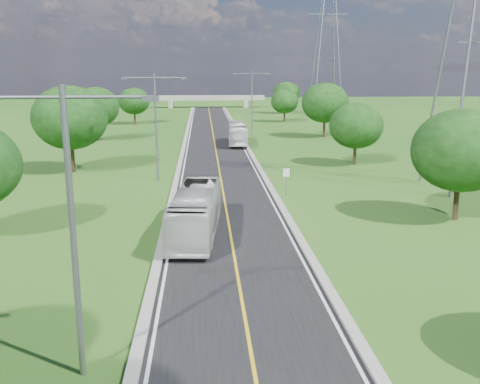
{
  "coord_description": "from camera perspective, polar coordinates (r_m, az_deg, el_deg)",
  "views": [
    {
      "loc": [
        -1.68,
        -5.16,
        10.5
      ],
      "look_at": [
        0.57,
        26.89,
        3.0
      ],
      "focal_mm": 40.0,
      "sensor_mm": 36.0,
      "label": 1
    }
  ],
  "objects": [
    {
      "name": "tree_lc",
      "position": [
        56.96,
        -17.68,
        7.56
      ],
      "size": [
        7.56,
        7.56,
        8.79
      ],
      "color": "black",
      "rests_on": "ground"
    },
    {
      "name": "speed_limit_sign",
      "position": [
        44.59,
        4.95,
        1.57
      ],
      "size": [
        0.55,
        0.09,
        2.4
      ],
      "color": "slate",
      "rests_on": "ground"
    },
    {
      "name": "bus_inbound",
      "position": [
        34.05,
        -4.73,
        -2.11
      ],
      "size": [
        3.54,
        11.02,
        3.02
      ],
      "primitive_type": "imported",
      "rotation": [
        0.0,
        0.0,
        -0.09
      ],
      "color": "silver",
      "rests_on": "road"
    },
    {
      "name": "streetlight_near_left",
      "position": [
        18.27,
        -17.56,
        -1.92
      ],
      "size": [
        5.9,
        0.25,
        10.0
      ],
      "color": "slate",
      "rests_on": "ground"
    },
    {
      "name": "tree_rc",
      "position": [
        59.86,
        12.28,
        6.93
      ],
      "size": [
        5.88,
        5.88,
        6.84
      ],
      "color": "black",
      "rests_on": "ground"
    },
    {
      "name": "overpass",
      "position": [
        145.39,
        -3.4,
        9.92
      ],
      "size": [
        30.0,
        3.0,
        3.2
      ],
      "color": "gray",
      "rests_on": "ground"
    },
    {
      "name": "power_tower_far",
      "position": [
        123.36,
        9.25,
        14.6
      ],
      "size": [
        9.0,
        6.4,
        28.0
      ],
      "color": "slate",
      "rests_on": "ground"
    },
    {
      "name": "curb_left",
      "position": [
        71.96,
        -6.04,
        4.76
      ],
      "size": [
        0.5,
        150.0,
        0.22
      ],
      "primitive_type": "cube",
      "color": "gray",
      "rests_on": "ground"
    },
    {
      "name": "curb_right",
      "position": [
        72.16,
        0.74,
        4.85
      ],
      "size": [
        0.5,
        150.0,
        0.22
      ],
      "primitive_type": "cube",
      "color": "gray",
      "rests_on": "ground"
    },
    {
      "name": "tree_rf",
      "position": [
        126.83,
        5.0,
        10.44
      ],
      "size": [
        6.3,
        6.3,
        7.33
      ],
      "color": "black",
      "rests_on": "ground"
    },
    {
      "name": "bus_outbound",
      "position": [
        74.65,
        -0.24,
        6.24
      ],
      "size": [
        2.96,
        10.7,
        2.95
      ],
      "primitive_type": "imported",
      "rotation": [
        0.0,
        0.0,
        3.1
      ],
      "color": "silver",
      "rests_on": "road"
    },
    {
      "name": "streetlight_far_right",
      "position": [
        83.64,
        1.28,
        10.01
      ],
      "size": [
        5.9,
        0.25,
        10.0
      ],
      "color": "slate",
      "rests_on": "ground"
    },
    {
      "name": "tree_ld",
      "position": [
        80.82,
        -15.11,
        8.75
      ],
      "size": [
        6.72,
        6.72,
        7.82
      ],
      "color": "black",
      "rests_on": "ground"
    },
    {
      "name": "tree_rb",
      "position": [
        39.74,
        22.51,
        4.12
      ],
      "size": [
        6.72,
        6.72,
        7.82
      ],
      "color": "black",
      "rests_on": "ground"
    },
    {
      "name": "ground",
      "position": [
        66.02,
        -2.51,
        3.97
      ],
      "size": [
        260.0,
        260.0,
        0.0
      ],
      "primitive_type": "plane",
      "color": "#214D15",
      "rests_on": "ground"
    },
    {
      "name": "tree_rd",
      "position": [
        83.45,
        9.05,
        9.38
      ],
      "size": [
        7.14,
        7.14,
        8.3
      ],
      "color": "black",
      "rests_on": "ground"
    },
    {
      "name": "tree_re",
      "position": [
        106.59,
        4.79,
        9.61
      ],
      "size": [
        5.46,
        5.46,
        6.35
      ],
      "color": "black",
      "rests_on": "ground"
    },
    {
      "name": "tree_le",
      "position": [
        104.13,
        -11.24,
        9.49
      ],
      "size": [
        5.88,
        5.88,
        6.84
      ],
      "color": "black",
      "rests_on": "ground"
    },
    {
      "name": "streetlight_mid_left",
      "position": [
        50.55,
        -8.98,
        7.81
      ],
      "size": [
        5.9,
        0.25,
        10.0
      ],
      "color": "slate",
      "rests_on": "ground"
    },
    {
      "name": "road",
      "position": [
        71.94,
        -2.64,
        4.75
      ],
      "size": [
        8.0,
        150.0,
        0.06
      ],
      "primitive_type": "cube",
      "color": "black",
      "rests_on": "ground"
    }
  ]
}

